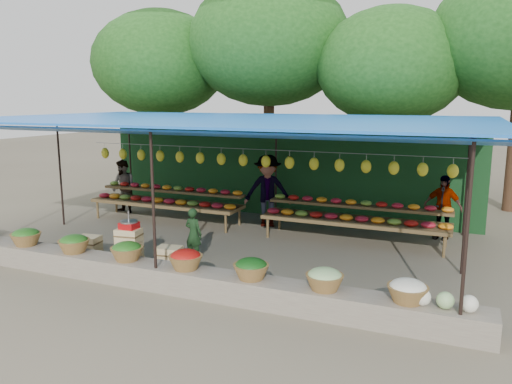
% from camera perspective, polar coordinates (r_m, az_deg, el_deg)
% --- Properties ---
extents(ground, '(60.00, 60.00, 0.00)m').
position_cam_1_polar(ground, '(11.24, -2.98, -6.07)').
color(ground, '#645A49').
rests_on(ground, ground).
extents(stone_curb, '(10.60, 0.55, 0.40)m').
position_cam_1_polar(stone_curb, '(8.91, -10.79, -9.43)').
color(stone_curb, '#6B6156').
rests_on(stone_curb, ground).
extents(stall_canopy, '(10.80, 6.60, 2.82)m').
position_cam_1_polar(stall_canopy, '(10.83, -2.98, 7.73)').
color(stall_canopy, black).
rests_on(stall_canopy, ground).
extents(produce_baskets, '(8.98, 0.58, 0.34)m').
position_cam_1_polar(produce_baskets, '(8.85, -11.42, -7.11)').
color(produce_baskets, brown).
rests_on(produce_baskets, stone_curb).
extents(netting_backdrop, '(10.60, 0.06, 2.50)m').
position_cam_1_polar(netting_backdrop, '(13.81, 2.65, 2.39)').
color(netting_backdrop, '#184520').
rests_on(netting_backdrop, ground).
extents(tree_row, '(16.51, 5.50, 7.12)m').
position_cam_1_polar(tree_row, '(16.39, 8.16, 15.70)').
color(tree_row, '#341F13').
rests_on(tree_row, ground).
extents(fruit_table_left, '(4.21, 0.95, 0.93)m').
position_cam_1_polar(fruit_table_left, '(13.43, -10.10, -0.79)').
color(fruit_table_left, '#4E3A1F').
rests_on(fruit_table_left, ground).
extents(fruit_table_right, '(4.21, 0.95, 0.93)m').
position_cam_1_polar(fruit_table_right, '(11.56, 11.27, -2.69)').
color(fruit_table_right, '#4E3A1F').
rests_on(fruit_table_right, ground).
extents(crate_counter, '(2.39, 0.40, 0.77)m').
position_cam_1_polar(crate_counter, '(10.05, -14.39, -6.59)').
color(crate_counter, tan).
rests_on(crate_counter, ground).
extents(weighing_scale, '(0.34, 0.34, 0.36)m').
position_cam_1_polar(weighing_scale, '(9.87, -14.31, -3.61)').
color(weighing_scale, red).
rests_on(weighing_scale, crate_counter).
extents(vendor_seated, '(0.42, 0.31, 1.07)m').
position_cam_1_polar(vendor_seated, '(10.20, -7.16, -4.77)').
color(vendor_seated, black).
rests_on(vendor_seated, ground).
extents(customer_left, '(0.87, 0.77, 1.52)m').
position_cam_1_polar(customer_left, '(14.66, -14.91, 0.58)').
color(customer_left, slate).
rests_on(customer_left, ground).
extents(customer_mid, '(1.35, 1.06, 1.84)m').
position_cam_1_polar(customer_mid, '(12.69, 1.33, 0.15)').
color(customer_mid, slate).
rests_on(customer_mid, ground).
extents(customer_right, '(0.95, 0.60, 1.51)m').
position_cam_1_polar(customer_right, '(12.31, 20.57, -1.64)').
color(customer_right, slate).
rests_on(customer_right, ground).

